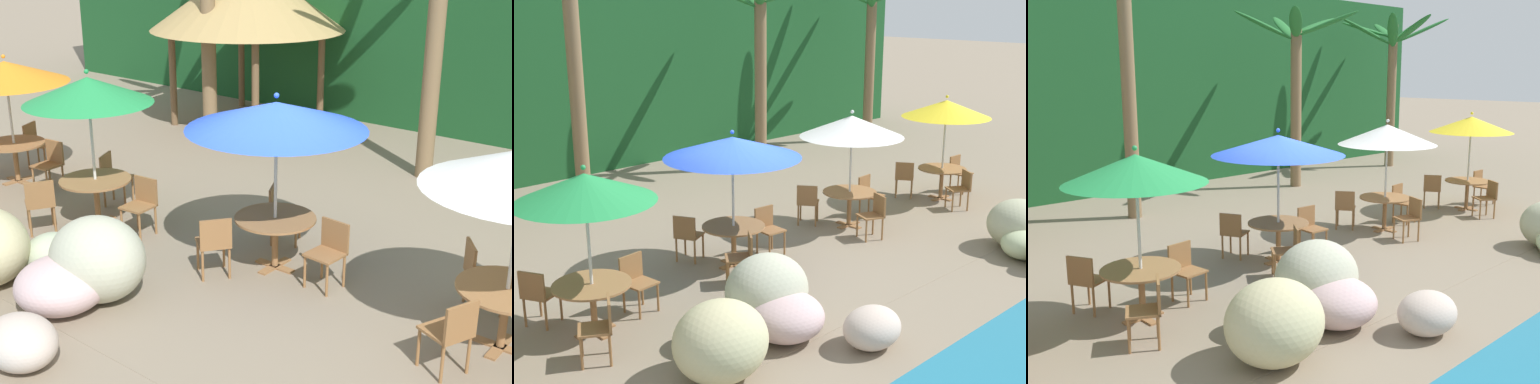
{
  "view_description": "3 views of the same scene",
  "coord_description": "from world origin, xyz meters",
  "views": [
    {
      "loc": [
        4.98,
        -6.66,
        4.32
      ],
      "look_at": [
        -0.68,
        0.31,
        0.99
      ],
      "focal_mm": 49.56,
      "sensor_mm": 36.0,
      "label": 1
    },
    {
      "loc": [
        -7.89,
        -8.38,
        4.59
      ],
      "look_at": [
        0.66,
        0.33,
        1.14
      ],
      "focal_mm": 48.89,
      "sensor_mm": 36.0,
      "label": 2
    },
    {
      "loc": [
        -7.29,
        -7.16,
        3.38
      ],
      "look_at": [
        -0.09,
        0.33,
        1.25
      ],
      "focal_mm": 41.19,
      "sensor_mm": 36.0,
      "label": 3
    }
  ],
  "objects": [
    {
      "name": "foliage_backdrop",
      "position": [
        0.0,
        9.0,
        3.0
      ],
      "size": [
        28.0,
        2.4,
        6.0
      ],
      "color": "#194C23",
      "rests_on": "ground"
    },
    {
      "name": "terrace_deck",
      "position": [
        0.0,
        0.0,
        0.0
      ],
      "size": [
        18.0,
        5.2,
        0.01
      ],
      "color": "gray",
      "rests_on": "ground"
    },
    {
      "name": "umbrella_blue",
      "position": [
        -0.3,
        0.26,
        2.13
      ],
      "size": [
        2.36,
        2.36,
        2.42
      ],
      "color": "silver",
      "rests_on": "ground"
    },
    {
      "name": "ground_plane",
      "position": [
        0.0,
        0.0,
        0.0
      ],
      "size": [
        120.0,
        120.0,
        0.0
      ],
      "primitive_type": "plane",
      "color": "gray"
    },
    {
      "name": "chair_yellow_inland",
      "position": [
        5.4,
        0.68,
        0.51
      ],
      "size": [
        0.59,
        0.58,
        0.87
      ],
      "color": "olive",
      "rests_on": "ground"
    },
    {
      "name": "chair_white_seaward",
      "position": [
        3.69,
        0.41,
        0.51
      ],
      "size": [
        0.46,
        0.46,
        0.87
      ],
      "color": "olive",
      "rests_on": "ground"
    },
    {
      "name": "dining_table_green",
      "position": [
        -3.4,
        -0.27,
        0.61
      ],
      "size": [
        1.1,
        1.1,
        0.74
      ],
      "color": "olive",
      "rests_on": "ground"
    },
    {
      "name": "palm_tree_fourth",
      "position": [
        10.25,
        5.56,
        3.75
      ],
      "size": [
        3.6,
        3.82,
        5.29
      ],
      "color": "brown",
      "rests_on": "ground"
    },
    {
      "name": "chair_blue_left",
      "position": [
        -0.74,
        -0.48,
        0.51
      ],
      "size": [
        0.59,
        0.59,
        0.87
      ],
      "color": "olive",
      "rests_on": "ground"
    },
    {
      "name": "dining_table_yellow",
      "position": [
        5.93,
        0.01,
        0.61
      ],
      "size": [
        1.1,
        1.1,
        0.74
      ],
      "color": "olive",
      "rests_on": "ground"
    },
    {
      "name": "palm_tree_second",
      "position": [
        -0.46,
        5.03,
        4.38
      ],
      "size": [
        2.79,
        2.59,
        6.71
      ],
      "color": "brown",
      "rests_on": "ground"
    },
    {
      "name": "umbrella_white",
      "position": [
        2.85,
        0.24,
        2.08
      ],
      "size": [
        2.09,
        2.09,
        2.41
      ],
      "color": "silver",
      "rests_on": "ground"
    },
    {
      "name": "chair_white_left",
      "position": [
        2.61,
        -0.58,
        0.51
      ],
      "size": [
        0.56,
        0.55,
        0.87
      ],
      "color": "olive",
      "rests_on": "ground"
    },
    {
      "name": "chair_green_seaward",
      "position": [
        -2.56,
        -0.09,
        0.51
      ],
      "size": [
        0.46,
        0.47,
        0.87
      ],
      "color": "olive",
      "rests_on": "ground"
    },
    {
      "name": "umbrella_yellow",
      "position": [
        5.93,
        0.01,
        2.12
      ],
      "size": [
        2.01,
        2.01,
        2.43
      ],
      "color": "silver",
      "rests_on": "ground"
    },
    {
      "name": "dining_table_white",
      "position": [
        2.85,
        0.24,
        0.61
      ],
      "size": [
        1.1,
        1.1,
        0.74
      ],
      "color": "olive",
      "rests_on": "ground"
    },
    {
      "name": "chair_white_inland",
      "position": [
        2.28,
        0.88,
        0.51
      ],
      "size": [
        0.59,
        0.59,
        0.87
      ],
      "color": "olive",
      "rests_on": "ground"
    },
    {
      "name": "dining_table_blue",
      "position": [
        -0.3,
        0.26,
        0.61
      ],
      "size": [
        1.1,
        1.1,
        0.74
      ],
      "color": "olive",
      "rests_on": "ground"
    },
    {
      "name": "chair_blue_inland",
      "position": [
        -0.77,
        0.98,
        0.51
      ],
      "size": [
        0.57,
        0.57,
        0.87
      ],
      "color": "olive",
      "rests_on": "ground"
    },
    {
      "name": "chair_blue_seaward",
      "position": [
        0.55,
        0.29,
        0.51
      ],
      "size": [
        0.45,
        0.46,
        0.87
      ],
      "color": "olive",
      "rests_on": "ground"
    },
    {
      "name": "umbrella_green",
      "position": [
        -3.4,
        -0.27,
        2.12
      ],
      "size": [
        1.93,
        1.93,
        2.44
      ],
      "color": "silver",
      "rests_on": "ground"
    },
    {
      "name": "rock_seawall",
      "position": [
        -0.75,
        -2.81,
        0.43
      ],
      "size": [
        15.12,
        3.4,
        1.06
      ],
      "color": "#AFB08D",
      "rests_on": "ground"
    },
    {
      "name": "chair_green_inland",
      "position": [
        -3.86,
        0.45,
        0.51
      ],
      "size": [
        0.57,
        0.57,
        0.87
      ],
      "color": "olive",
      "rests_on": "ground"
    },
    {
      "name": "chair_yellow_left",
      "position": [
        5.54,
        -0.74,
        0.51
      ],
      "size": [
        0.59,
        0.59,
        0.87
      ],
      "color": "olive",
      "rests_on": "ground"
    },
    {
      "name": "chair_green_left",
      "position": [
        -3.74,
        -1.05,
        0.51
      ],
      "size": [
        0.58,
        0.58,
        0.87
      ],
      "color": "olive",
      "rests_on": "ground"
    },
    {
      "name": "palm_tree_third",
      "position": [
        5.05,
        5.16,
        3.45
      ],
      "size": [
        3.49,
        3.47,
        5.11
      ],
      "color": "brown",
      "rests_on": "ground"
    },
    {
      "name": "chair_yellow_seaward",
      "position": [
        6.79,
        0.08,
        0.51
      ],
      "size": [
        0.43,
        0.44,
        0.87
      ],
      "color": "olive",
      "rests_on": "ground"
    }
  ]
}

